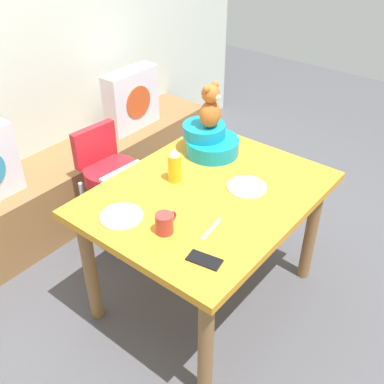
{
  "coord_description": "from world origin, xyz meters",
  "views": [
    {
      "loc": [
        -1.52,
        -1.11,
        2.05
      ],
      "look_at": [
        0.0,
        0.1,
        0.69
      ],
      "focal_mm": 42.81,
      "sensor_mm": 36.0,
      "label": 1
    }
  ],
  "objects_px": {
    "teddy_bear": "(210,107)",
    "dinner_plate_far": "(122,216)",
    "infant_seat_teal": "(209,141)",
    "highchair": "(110,172)",
    "cell_phone": "(204,260)",
    "ketchup_bottle": "(175,166)",
    "dining_table": "(207,208)",
    "dinner_plate_near": "(247,187)",
    "pillow_floral_right": "(131,100)",
    "coffee_mug": "(165,223)"
  },
  "relations": [
    {
      "from": "coffee_mug",
      "to": "infant_seat_teal",
      "type": "bearing_deg",
      "value": 21.51
    },
    {
      "from": "teddy_bear",
      "to": "cell_phone",
      "type": "height_order",
      "value": "teddy_bear"
    },
    {
      "from": "dining_table",
      "to": "cell_phone",
      "type": "xyz_separation_m",
      "value": [
        -0.41,
        -0.29,
        0.11
      ]
    },
    {
      "from": "pillow_floral_right",
      "to": "teddy_bear",
      "type": "xyz_separation_m",
      "value": [
        -0.34,
        -0.97,
        0.34
      ]
    },
    {
      "from": "pillow_floral_right",
      "to": "dinner_plate_near",
      "type": "distance_m",
      "value": 1.43
    },
    {
      "from": "infant_seat_teal",
      "to": "cell_phone",
      "type": "relative_size",
      "value": 2.29
    },
    {
      "from": "infant_seat_teal",
      "to": "pillow_floral_right",
      "type": "bearing_deg",
      "value": 70.64
    },
    {
      "from": "pillow_floral_right",
      "to": "dinner_plate_near",
      "type": "height_order",
      "value": "pillow_floral_right"
    },
    {
      "from": "ketchup_bottle",
      "to": "dinner_plate_far",
      "type": "xyz_separation_m",
      "value": [
        -0.39,
        -0.01,
        -0.08
      ]
    },
    {
      "from": "cell_phone",
      "to": "highchair",
      "type": "bearing_deg",
      "value": 56.94
    },
    {
      "from": "dinner_plate_near",
      "to": "coffee_mug",
      "type": "bearing_deg",
      "value": 169.38
    },
    {
      "from": "teddy_bear",
      "to": "dinner_plate_far",
      "type": "relative_size",
      "value": 1.25
    },
    {
      "from": "pillow_floral_right",
      "to": "dining_table",
      "type": "height_order",
      "value": "pillow_floral_right"
    },
    {
      "from": "teddy_bear",
      "to": "cell_phone",
      "type": "relative_size",
      "value": 1.74
    },
    {
      "from": "pillow_floral_right",
      "to": "cell_phone",
      "type": "bearing_deg",
      "value": -125.6
    },
    {
      "from": "infant_seat_teal",
      "to": "coffee_mug",
      "type": "bearing_deg",
      "value": -158.49
    },
    {
      "from": "highchair",
      "to": "dinner_plate_far",
      "type": "xyz_separation_m",
      "value": [
        -0.46,
        -0.6,
        0.22
      ]
    },
    {
      "from": "cell_phone",
      "to": "ketchup_bottle",
      "type": "bearing_deg",
      "value": 41.18
    },
    {
      "from": "highchair",
      "to": "cell_phone",
      "type": "bearing_deg",
      "value": -112.51
    },
    {
      "from": "dining_table",
      "to": "cell_phone",
      "type": "relative_size",
      "value": 8.23
    },
    {
      "from": "infant_seat_teal",
      "to": "coffee_mug",
      "type": "xyz_separation_m",
      "value": [
        -0.69,
        -0.27,
        -0.02
      ]
    },
    {
      "from": "dining_table",
      "to": "teddy_bear",
      "type": "height_order",
      "value": "teddy_bear"
    },
    {
      "from": "dining_table",
      "to": "teddy_bear",
      "type": "bearing_deg",
      "value": 35.65
    },
    {
      "from": "highchair",
      "to": "cell_phone",
      "type": "xyz_separation_m",
      "value": [
        -0.45,
        -1.08,
        0.22
      ]
    },
    {
      "from": "highchair",
      "to": "infant_seat_teal",
      "type": "xyz_separation_m",
      "value": [
        0.28,
        -0.55,
        0.29
      ]
    },
    {
      "from": "teddy_bear",
      "to": "coffee_mug",
      "type": "relative_size",
      "value": 2.08
    },
    {
      "from": "ketchup_bottle",
      "to": "dinner_plate_far",
      "type": "height_order",
      "value": "ketchup_bottle"
    },
    {
      "from": "dinner_plate_far",
      "to": "dining_table",
      "type": "bearing_deg",
      "value": -23.37
    },
    {
      "from": "infant_seat_teal",
      "to": "ketchup_bottle",
      "type": "bearing_deg",
      "value": -173.9
    },
    {
      "from": "highchair",
      "to": "teddy_bear",
      "type": "xyz_separation_m",
      "value": [
        0.28,
        -0.55,
        0.5
      ]
    },
    {
      "from": "teddy_bear",
      "to": "dinner_plate_far",
      "type": "height_order",
      "value": "teddy_bear"
    },
    {
      "from": "ketchup_bottle",
      "to": "cell_phone",
      "type": "xyz_separation_m",
      "value": [
        -0.38,
        -0.48,
        -0.08
      ]
    },
    {
      "from": "infant_seat_teal",
      "to": "teddy_bear",
      "type": "relative_size",
      "value": 1.32
    },
    {
      "from": "teddy_bear",
      "to": "ketchup_bottle",
      "type": "height_order",
      "value": "teddy_bear"
    },
    {
      "from": "highchair",
      "to": "ketchup_bottle",
      "type": "distance_m",
      "value": 0.67
    },
    {
      "from": "ketchup_bottle",
      "to": "dining_table",
      "type": "bearing_deg",
      "value": -82.11
    },
    {
      "from": "ketchup_bottle",
      "to": "pillow_floral_right",
      "type": "bearing_deg",
      "value": 55.75
    },
    {
      "from": "coffee_mug",
      "to": "dinner_plate_far",
      "type": "height_order",
      "value": "coffee_mug"
    },
    {
      "from": "dining_table",
      "to": "teddy_bear",
      "type": "distance_m",
      "value": 0.55
    },
    {
      "from": "cell_phone",
      "to": "dinner_plate_far",
      "type": "bearing_deg",
      "value": 80.71
    },
    {
      "from": "teddy_bear",
      "to": "pillow_floral_right",
      "type": "bearing_deg",
      "value": 70.65
    },
    {
      "from": "cell_phone",
      "to": "infant_seat_teal",
      "type": "bearing_deg",
      "value": 25.1
    },
    {
      "from": "infant_seat_teal",
      "to": "highchair",
      "type": "bearing_deg",
      "value": 116.9
    },
    {
      "from": "infant_seat_teal",
      "to": "dinner_plate_near",
      "type": "relative_size",
      "value": 1.65
    },
    {
      "from": "pillow_floral_right",
      "to": "highchair",
      "type": "relative_size",
      "value": 0.56
    },
    {
      "from": "cell_phone",
      "to": "dining_table",
      "type": "bearing_deg",
      "value": 25.06
    },
    {
      "from": "dining_table",
      "to": "dinner_plate_near",
      "type": "bearing_deg",
      "value": -43.85
    },
    {
      "from": "pillow_floral_right",
      "to": "highchair",
      "type": "bearing_deg",
      "value": -146.24
    },
    {
      "from": "teddy_bear",
      "to": "ketchup_bottle",
      "type": "xyz_separation_m",
      "value": [
        -0.34,
        -0.04,
        -0.19
      ]
    },
    {
      "from": "pillow_floral_right",
      "to": "dining_table",
      "type": "distance_m",
      "value": 1.37
    }
  ]
}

